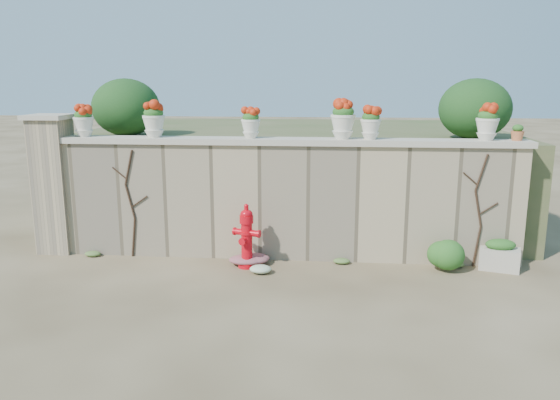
# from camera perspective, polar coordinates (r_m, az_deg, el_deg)

# --- Properties ---
(ground) EXTENTS (80.00, 80.00, 0.00)m
(ground) POSITION_cam_1_polar(r_m,az_deg,el_deg) (8.05, -0.59, -9.95)
(ground) COLOR #4D3D26
(ground) RESTS_ON ground
(stone_wall) EXTENTS (8.00, 0.40, 2.00)m
(stone_wall) POSITION_cam_1_polar(r_m,az_deg,el_deg) (9.47, 0.50, -0.18)
(stone_wall) COLOR tan
(stone_wall) RESTS_ON ground
(wall_cap) EXTENTS (8.10, 0.52, 0.10)m
(wall_cap) POSITION_cam_1_polar(r_m,az_deg,el_deg) (9.29, 0.51, 6.15)
(wall_cap) COLOR #BEB2A0
(wall_cap) RESTS_ON stone_wall
(gate_pillar) EXTENTS (0.72, 0.72, 2.48)m
(gate_pillar) POSITION_cam_1_polar(r_m,az_deg,el_deg) (10.59, -22.50, 1.63)
(gate_pillar) COLOR tan
(gate_pillar) RESTS_ON ground
(raised_fill) EXTENTS (9.00, 6.00, 2.00)m
(raised_fill) POSITION_cam_1_polar(r_m,az_deg,el_deg) (12.60, 1.70, 2.97)
(raised_fill) COLOR #384C23
(raised_fill) RESTS_ON ground
(back_shrub_left) EXTENTS (1.30, 1.30, 1.10)m
(back_shrub_left) POSITION_cam_1_polar(r_m,az_deg,el_deg) (11.15, -15.80, 9.30)
(back_shrub_left) COLOR #143814
(back_shrub_left) RESTS_ON raised_fill
(back_shrub_right) EXTENTS (1.30, 1.30, 1.10)m
(back_shrub_right) POSITION_cam_1_polar(r_m,az_deg,el_deg) (10.75, 19.69, 8.96)
(back_shrub_right) COLOR #143814
(back_shrub_right) RESTS_ON raised_fill
(vine_left) EXTENTS (0.60, 0.04, 1.91)m
(vine_left) POSITION_cam_1_polar(r_m,az_deg,el_deg) (9.84, -15.32, -0.20)
(vine_left) COLOR black
(vine_left) RESTS_ON ground
(vine_right) EXTENTS (0.60, 0.04, 1.91)m
(vine_right) POSITION_cam_1_polar(r_m,az_deg,el_deg) (9.55, 20.07, -0.89)
(vine_right) COLOR black
(vine_right) RESTS_ON ground
(fire_hydrant) EXTENTS (0.47, 0.33, 1.07)m
(fire_hydrant) POSITION_cam_1_polar(r_m,az_deg,el_deg) (9.07, -3.51, -3.76)
(fire_hydrant) COLOR red
(fire_hydrant) RESTS_ON ground
(planter_box) EXTENTS (0.70, 0.53, 0.52)m
(planter_box) POSITION_cam_1_polar(r_m,az_deg,el_deg) (9.72, 21.97, -5.40)
(planter_box) COLOR #BEB2A0
(planter_box) RESTS_ON ground
(green_shrub) EXTENTS (0.68, 0.61, 0.64)m
(green_shrub) POSITION_cam_1_polar(r_m,az_deg,el_deg) (9.32, 17.01, -5.25)
(green_shrub) COLOR #1E5119
(green_shrub) RESTS_ON ground
(magenta_clump) EXTENTS (0.85, 0.57, 0.23)m
(magenta_clump) POSITION_cam_1_polar(r_m,az_deg,el_deg) (9.32, -3.44, -6.06)
(magenta_clump) COLOR #C22672
(magenta_clump) RESTS_ON ground
(white_flowers) EXTENTS (0.46, 0.37, 0.17)m
(white_flowers) POSITION_cam_1_polar(r_m,az_deg,el_deg) (8.88, -2.24, -7.19)
(white_flowers) COLOR white
(white_flowers) RESTS_ON ground
(urn_pot_0) EXTENTS (0.35, 0.35, 0.55)m
(urn_pot_0) POSITION_cam_1_polar(r_m,az_deg,el_deg) (10.18, -19.84, 7.77)
(urn_pot_0) COLOR silver
(urn_pot_0) RESTS_ON wall_cap
(urn_pot_1) EXTENTS (0.38, 0.38, 0.60)m
(urn_pot_1) POSITION_cam_1_polar(r_m,az_deg,el_deg) (9.71, -13.05, 8.17)
(urn_pot_1) COLOR silver
(urn_pot_1) RESTS_ON wall_cap
(urn_pot_2) EXTENTS (0.33, 0.33, 0.51)m
(urn_pot_2) POSITION_cam_1_polar(r_m,az_deg,el_deg) (9.33, -3.08, 8.03)
(urn_pot_2) COLOR silver
(urn_pot_2) RESTS_ON wall_cap
(urn_pot_3) EXTENTS (0.42, 0.42, 0.65)m
(urn_pot_3) POSITION_cam_1_polar(r_m,az_deg,el_deg) (9.23, 6.60, 8.35)
(urn_pot_3) COLOR silver
(urn_pot_3) RESTS_ON wall_cap
(urn_pot_4) EXTENTS (0.34, 0.34, 0.53)m
(urn_pot_4) POSITION_cam_1_polar(r_m,az_deg,el_deg) (9.26, 9.45, 7.92)
(urn_pot_4) COLOR silver
(urn_pot_4) RESTS_ON wall_cap
(urn_pot_5) EXTENTS (0.37, 0.37, 0.58)m
(urn_pot_5) POSITION_cam_1_polar(r_m,az_deg,el_deg) (9.58, 20.85, 7.56)
(urn_pot_5) COLOR silver
(urn_pot_5) RESTS_ON wall_cap
(terracotta_pot) EXTENTS (0.21, 0.21, 0.25)m
(terracotta_pot) POSITION_cam_1_polar(r_m,az_deg,el_deg) (9.73, 23.56, 6.40)
(terracotta_pot) COLOR #BB6439
(terracotta_pot) RESTS_ON wall_cap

